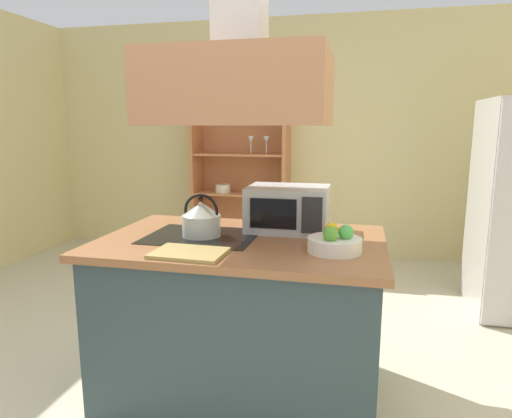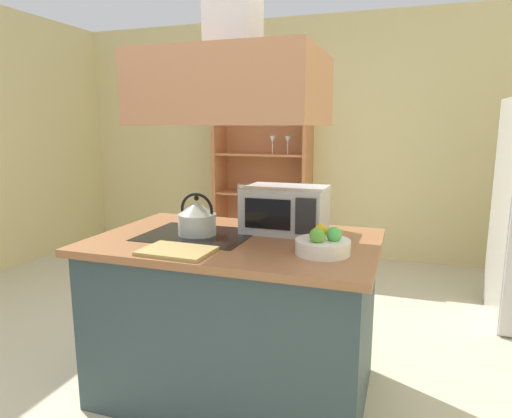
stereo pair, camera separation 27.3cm
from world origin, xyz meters
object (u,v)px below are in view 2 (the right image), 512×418
object	(u,v)px
dish_cabinet	(263,187)
fruit_bowl	(323,244)
kettle	(197,218)
cutting_board	(177,251)
microwave	(285,209)

from	to	relation	value
dish_cabinet	fruit_bowl	bearing A→B (deg)	-66.95
kettle	cutting_board	bearing A→B (deg)	-79.58
dish_cabinet	kettle	distance (m)	2.80
microwave	fruit_bowl	world-z (taller)	microwave
dish_cabinet	microwave	distance (m)	2.68
kettle	cutting_board	distance (m)	0.37
microwave	dish_cabinet	bearing A→B (deg)	110.60
kettle	microwave	xyz separation A→B (m)	(0.44, 0.25, 0.03)
kettle	fruit_bowl	bearing A→B (deg)	-11.35
kettle	microwave	bearing A→B (deg)	29.38
dish_cabinet	fruit_bowl	world-z (taller)	dish_cabinet
dish_cabinet	microwave	bearing A→B (deg)	-69.40
fruit_bowl	microwave	bearing A→B (deg)	126.40
kettle	cutting_board	world-z (taller)	kettle
dish_cabinet	kettle	bearing A→B (deg)	-79.75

